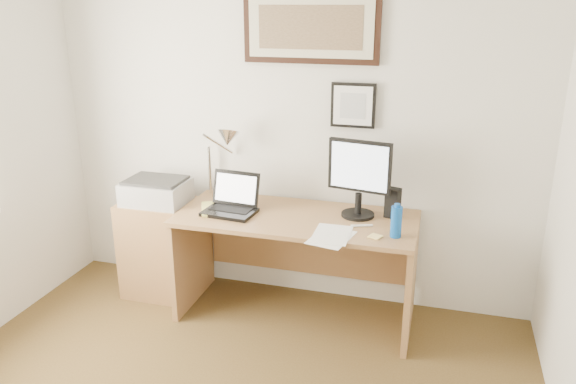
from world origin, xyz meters
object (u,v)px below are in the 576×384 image
(book, at_px, (202,210))
(side_cabinet, at_px, (160,248))
(water_bottle, at_px, (396,222))
(laptop, at_px, (232,203))
(printer, at_px, (156,191))
(desk, at_px, (299,243))
(lcd_monitor, at_px, (359,175))

(book, bearing_deg, side_cabinet, 162.46)
(water_bottle, bearing_deg, book, 176.33)
(laptop, bearing_deg, water_bottle, -6.94)
(water_bottle, bearing_deg, printer, 173.24)
(desk, xyz_separation_m, lcd_monitor, (0.40, 0.02, 0.53))
(side_cabinet, xyz_separation_m, desk, (1.07, 0.04, 0.15))
(side_cabinet, bearing_deg, lcd_monitor, 2.26)
(book, relative_size, desk, 0.17)
(side_cabinet, height_order, printer, printer)
(water_bottle, distance_m, laptop, 1.13)
(book, bearing_deg, printer, 163.51)
(laptop, xyz_separation_m, printer, (-0.61, 0.07, 0.01))
(laptop, xyz_separation_m, lcd_monitor, (0.84, 0.14, 0.23))
(side_cabinet, height_order, lcd_monitor, lcd_monitor)
(laptop, bearing_deg, desk, 14.78)
(water_bottle, distance_m, lcd_monitor, 0.44)
(book, relative_size, printer, 0.61)
(printer, bearing_deg, lcd_monitor, 2.82)
(side_cabinet, relative_size, water_bottle, 3.76)
(desk, bearing_deg, lcd_monitor, 3.28)
(desk, relative_size, laptop, 4.44)
(water_bottle, distance_m, desk, 0.79)
(laptop, bearing_deg, printer, 173.57)
(lcd_monitor, bearing_deg, side_cabinet, -177.74)
(water_bottle, bearing_deg, side_cabinet, 172.86)
(side_cabinet, xyz_separation_m, water_bottle, (1.74, -0.22, 0.48))
(laptop, distance_m, lcd_monitor, 0.88)
(desk, height_order, printer, printer)
(desk, height_order, laptop, laptop)
(side_cabinet, bearing_deg, printer, -38.31)
(desk, distance_m, laptop, 0.55)
(side_cabinet, distance_m, printer, 0.45)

